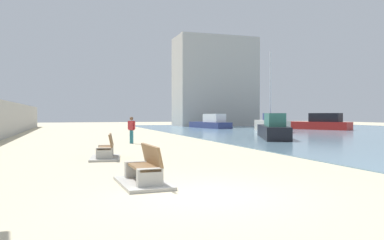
{
  "coord_description": "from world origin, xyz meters",
  "views": [
    {
      "loc": [
        -2.71,
        -7.82,
        1.74
      ],
      "look_at": [
        3.11,
        10.26,
        1.46
      ],
      "focal_mm": 35.58,
      "sensor_mm": 36.0,
      "label": 1
    }
  ],
  "objects": [
    {
      "name": "ground_plane",
      "position": [
        0.0,
        18.0,
        0.0
      ],
      "size": [
        120.0,
        120.0,
        0.0
      ],
      "primitive_type": "plane",
      "color": "beige"
    },
    {
      "name": "boat_mid_bay",
      "position": [
        14.06,
        36.56,
        0.68
      ],
      "size": [
        3.31,
        7.44,
        1.77
      ],
      "color": "navy",
      "rests_on": "water_bay"
    },
    {
      "name": "harbor_building",
      "position": [
        18.26,
        46.0,
        6.64
      ],
      "size": [
        12.0,
        6.0,
        13.27
      ],
      "primitive_type": "cube",
      "color": "#ADAAA3",
      "rests_on": "ground"
    },
    {
      "name": "bench_far",
      "position": [
        -1.37,
        7.33,
        0.23
      ],
      "size": [
        1.37,
        2.23,
        0.98
      ],
      "color": "#ADAAA3",
      "rests_on": "ground"
    },
    {
      "name": "boat_far_right",
      "position": [
        11.07,
        16.17,
        0.69
      ],
      "size": [
        4.55,
        7.83,
        1.78
      ],
      "color": "black",
      "rests_on": "water_bay"
    },
    {
      "name": "boat_nearest",
      "position": [
        16.53,
        25.99,
        0.76
      ],
      "size": [
        3.97,
        7.05,
        8.09
      ],
      "color": "beige",
      "rests_on": "water_bay"
    },
    {
      "name": "boat_outer",
      "position": [
        24.01,
        28.68,
        0.71
      ],
      "size": [
        5.49,
        7.66,
        1.85
      ],
      "color": "red",
      "rests_on": "water_bay"
    },
    {
      "name": "bench_near",
      "position": [
        -0.97,
        1.49,
        0.23
      ],
      "size": [
        1.21,
        2.16,
        0.98
      ],
      "color": "#ADAAA3",
      "rests_on": "ground"
    },
    {
      "name": "person_walking",
      "position": [
        0.78,
        14.8,
        0.93
      ],
      "size": [
        0.4,
        0.4,
        1.6
      ],
      "color": "teal",
      "rests_on": "ground"
    }
  ]
}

